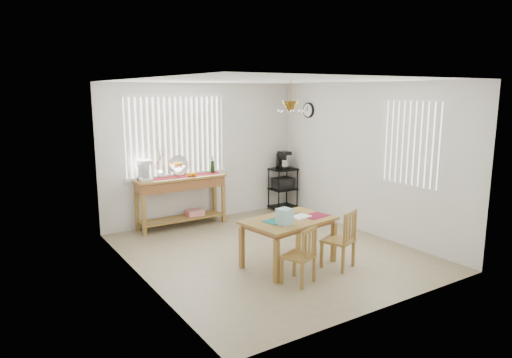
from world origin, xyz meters
TOP-DOWN VIEW (x-y plane):
  - ground at (0.00, 0.00)m, footprint 4.00×4.50m
  - room_shell at (0.00, 0.01)m, footprint 4.20×4.70m
  - sideboard at (-0.58, 2.00)m, footprint 1.65×0.46m
  - sideboard_items at (-0.87, 2.02)m, footprint 1.57×0.39m
  - wire_cart at (1.70, 2.00)m, footprint 0.51×0.41m
  - cart_items at (1.70, 2.01)m, footprint 0.21×0.25m
  - dining_table at (-0.07, -0.58)m, footprint 1.37×0.99m
  - table_items at (-0.18, -0.71)m, footprint 1.02×0.45m
  - chair_left at (-0.34, -1.19)m, footprint 0.45×0.45m
  - chair_right at (0.46, -1.07)m, footprint 0.49×0.49m

SIDE VIEW (x-z plane):
  - ground at x=0.00m, z-range -0.01..0.00m
  - chair_left at x=-0.34m, z-range -0.01..0.75m
  - chair_right at x=0.46m, z-range -0.01..0.82m
  - wire_cart at x=1.70m, z-range 0.09..0.96m
  - dining_table at x=-0.07m, z-range 0.26..0.94m
  - sideboard at x=-0.58m, z-range 0.23..1.16m
  - table_items at x=-0.18m, z-range 0.65..0.86m
  - cart_items at x=1.70m, z-range 0.86..1.22m
  - sideboard_items at x=-0.87m, z-range 0.72..1.43m
  - room_shell at x=0.00m, z-range 0.34..3.04m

